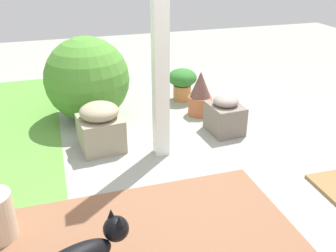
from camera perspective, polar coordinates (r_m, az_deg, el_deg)
ground_plane at (r=3.59m, az=1.26°, el=-6.88°), size 12.00×12.00×0.00m
porch_pillar at (r=3.48m, az=-1.18°, el=13.38°), size 0.14×0.14×2.39m
stone_planter_nearest at (r=4.29m, az=8.52°, el=1.59°), size 0.43×0.37×0.44m
stone_planter_mid at (r=3.93m, az=-10.08°, el=-0.11°), size 0.47×0.47×0.51m
round_shrub at (r=4.60m, az=-12.00°, el=6.89°), size 0.99×0.99×0.99m
terracotta_pot_spiky at (r=4.70m, az=4.84°, el=4.72°), size 0.29×0.29×0.55m
terracotta_pot_broad at (r=5.15m, az=2.15°, el=6.68°), size 0.39×0.39×0.43m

